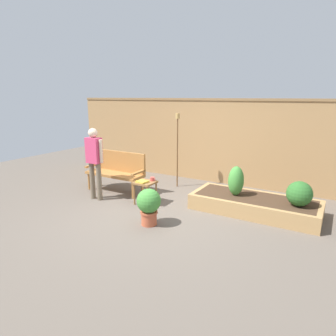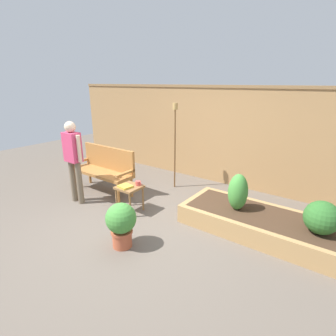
% 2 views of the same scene
% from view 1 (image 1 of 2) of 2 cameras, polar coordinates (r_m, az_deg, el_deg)
% --- Properties ---
extents(ground_plane, '(14.00, 14.00, 0.00)m').
position_cam_1_polar(ground_plane, '(5.90, -2.73, -8.38)').
color(ground_plane, '#60564C').
extents(fence_back, '(8.40, 0.14, 2.16)m').
position_cam_1_polar(fence_back, '(7.85, 7.67, 5.34)').
color(fence_back, '#A37A4C').
rests_on(fence_back, ground_plane).
extents(garden_bench, '(1.44, 0.48, 0.94)m').
position_cam_1_polar(garden_bench, '(7.11, -9.75, -0.10)').
color(garden_bench, '#A87038').
rests_on(garden_bench, ground_plane).
extents(side_table, '(0.40, 0.40, 0.48)m').
position_cam_1_polar(side_table, '(6.21, -4.41, -3.36)').
color(side_table, olive).
rests_on(side_table, ground_plane).
extents(cup_on_table, '(0.13, 0.09, 0.08)m').
position_cam_1_polar(cup_on_table, '(6.23, -3.02, -2.12)').
color(cup_on_table, '#CC4C47').
rests_on(cup_on_table, side_table).
extents(book_on_table, '(0.25, 0.23, 0.03)m').
position_cam_1_polar(book_on_table, '(6.14, -4.98, -2.61)').
color(book_on_table, gold).
rests_on(book_on_table, side_table).
extents(potted_boxwood, '(0.43, 0.43, 0.66)m').
position_cam_1_polar(potted_boxwood, '(5.21, -3.71, -6.96)').
color(potted_boxwood, '#B75638').
rests_on(potted_boxwood, ground_plane).
extents(raised_planter_bed, '(2.40, 1.00, 0.30)m').
position_cam_1_polar(raised_planter_bed, '(6.06, 16.24, -6.80)').
color(raised_planter_bed, '#AD8451').
rests_on(raised_planter_bed, ground_plane).
extents(shrub_near_bench, '(0.30, 0.30, 0.59)m').
position_cam_1_polar(shrub_near_bench, '(5.97, 12.93, -2.42)').
color(shrub_near_bench, brown).
rests_on(shrub_near_bench, raised_planter_bed).
extents(shrub_far_corner, '(0.45, 0.45, 0.45)m').
position_cam_1_polar(shrub_far_corner, '(5.77, 23.93, -4.55)').
color(shrub_far_corner, brown).
rests_on(shrub_far_corner, raised_planter_bed).
extents(tiki_torch, '(0.10, 0.10, 1.82)m').
position_cam_1_polar(tiki_torch, '(7.22, 1.82, 5.87)').
color(tiki_torch, brown).
rests_on(tiki_torch, ground_plane).
extents(person_by_bench, '(0.47, 0.20, 1.56)m').
position_cam_1_polar(person_by_bench, '(6.52, -13.97, 1.95)').
color(person_by_bench, '#70604C').
rests_on(person_by_bench, ground_plane).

